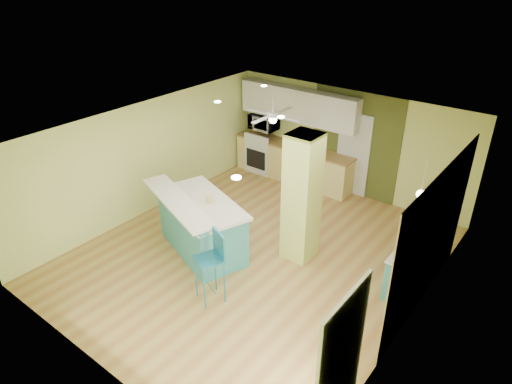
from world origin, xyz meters
TOP-DOWN VIEW (x-y plane):
  - floor at (0.00, 0.00)m, footprint 6.00×7.00m
  - ceiling at (0.00, 0.00)m, footprint 6.00×7.00m
  - wall_back at (0.00, 3.50)m, footprint 6.00×0.01m
  - wall_front at (0.00, -3.50)m, footprint 6.00×0.01m
  - wall_left at (-3.00, 0.00)m, footprint 0.01×7.00m
  - wall_right at (3.00, 0.00)m, footprint 0.01×7.00m
  - wood_panel at (2.99, 0.60)m, footprint 0.02×3.40m
  - olive_accent at (0.20, 3.49)m, footprint 2.20×0.02m
  - interior_door at (0.20, 3.46)m, footprint 0.82×0.05m
  - french_door at (2.97, -2.30)m, footprint 0.04×1.08m
  - column at (0.65, 0.50)m, footprint 0.55×0.55m
  - kitchen_run at (-1.30, 3.20)m, footprint 3.25×0.63m
  - stove at (-2.25, 3.19)m, footprint 0.76×0.66m
  - upper_cabinets at (-1.30, 3.32)m, footprint 3.20×0.34m
  - microwave at (-2.25, 3.20)m, footprint 0.70×0.48m
  - ceiling_fan at (-1.10, 2.00)m, footprint 1.41×1.41m
  - pendant_lamp at (2.65, 0.75)m, footprint 0.14×0.14m
  - wall_decor at (2.96, 0.80)m, footprint 0.03×0.90m
  - peninsula at (-0.95, -0.54)m, footprint 2.47×1.91m
  - bar_stool at (0.20, -1.42)m, footprint 0.56×0.56m
  - side_counter at (2.70, 0.85)m, footprint 0.53×1.25m
  - fruit_bowl at (-1.15, 3.16)m, footprint 0.38×0.38m
  - canister at (-0.80, -0.40)m, footprint 0.14×0.14m

SIDE VIEW (x-z plane):
  - floor at x=0.00m, z-range -0.01..0.00m
  - side_counter at x=2.70m, z-range 0.00..0.81m
  - stove at x=-2.25m, z-range -0.08..1.00m
  - kitchen_run at x=-1.30m, z-range 0.00..0.94m
  - peninsula at x=-0.95m, z-range -0.05..1.19m
  - bar_stool at x=0.20m, z-range 0.22..1.50m
  - fruit_bowl at x=-1.15m, z-range 0.94..1.02m
  - interior_door at x=0.20m, z-range 0.00..2.00m
  - french_door at x=2.97m, z-range 0.00..2.10m
  - canister at x=-0.80m, z-range 1.08..1.23m
  - wall_back at x=0.00m, z-range 0.00..2.50m
  - wall_front at x=0.00m, z-range 0.00..2.50m
  - wall_left at x=-3.00m, z-range 0.00..2.50m
  - wall_right at x=3.00m, z-range 0.00..2.50m
  - wood_panel at x=2.99m, z-range 0.00..2.50m
  - olive_accent at x=0.20m, z-range 0.00..2.50m
  - column at x=0.65m, z-range 0.00..2.50m
  - microwave at x=-2.25m, z-range 1.16..1.55m
  - wall_decor at x=2.96m, z-range 1.20..1.90m
  - pendant_lamp at x=2.65m, z-range 1.54..2.23m
  - upper_cabinets at x=-1.30m, z-range 1.55..2.35m
  - ceiling_fan at x=-1.10m, z-range 1.77..2.38m
  - ceiling at x=0.00m, z-range 2.50..2.51m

